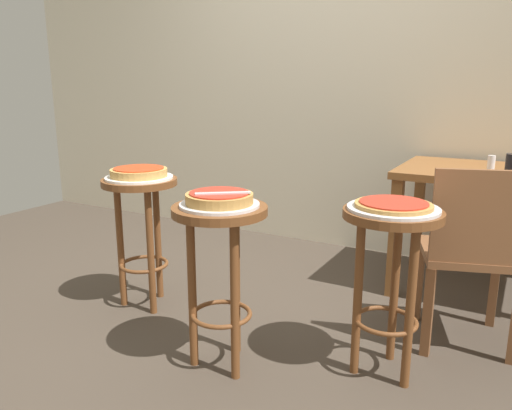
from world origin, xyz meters
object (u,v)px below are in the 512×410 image
object	(u,v)px
wooden_chair	(472,251)
serving_plate_middle	(393,208)
stool_leftside	(141,213)
serving_plate_leftside	(139,178)
pizza_leftside	(139,172)
dining_table	(499,189)
pizza_server_knife	(223,193)
condiment_shaker	(491,163)
stool_middle	(390,254)
pizza_middle	(394,204)
stool_foreground	(220,249)
serving_plate_foreground	(220,205)
pizza_foreground	(219,198)

from	to	relation	value
wooden_chair	serving_plate_middle	bearing A→B (deg)	-123.99
stool_leftside	serving_plate_leftside	bearing A→B (deg)	180.00
serving_plate_middle	pizza_leftside	size ratio (longest dim) A/B	1.22
dining_table	pizza_server_knife	bearing A→B (deg)	-122.72
dining_table	condiment_shaker	size ratio (longest dim) A/B	12.62
serving_plate_middle	serving_plate_leftside	world-z (taller)	same
serving_plate_middle	pizza_server_knife	xyz separation A→B (m)	(-0.60, -0.30, 0.06)
stool_leftside	condiment_shaker	world-z (taller)	condiment_shaker
stool_middle	pizza_server_knife	xyz separation A→B (m)	(-0.60, -0.30, 0.24)
stool_leftside	wooden_chair	bearing A→B (deg)	13.15
pizza_leftside	condiment_shaker	world-z (taller)	condiment_shaker
pizza_middle	pizza_leftside	world-z (taller)	pizza_leftside
pizza_middle	dining_table	world-z (taller)	pizza_middle
dining_table	wooden_chair	size ratio (longest dim) A/B	1.26
stool_foreground	condiment_shaker	world-z (taller)	condiment_shaker
stool_leftside	serving_plate_leftside	xyz separation A→B (m)	(-0.00, 0.00, 0.19)
serving_plate_foreground	wooden_chair	bearing A→B (deg)	37.00
pizza_leftside	condiment_shaker	size ratio (longest dim) A/B	3.46
serving_plate_leftside	condiment_shaker	distance (m)	1.90
stool_leftside	wooden_chair	distance (m)	1.63
stool_middle	dining_table	xyz separation A→B (m)	(0.31, 1.12, 0.09)
pizza_middle	wooden_chair	distance (m)	0.54
serving_plate_foreground	pizza_foreground	size ratio (longest dim) A/B	1.19
dining_table	condiment_shaker	distance (m)	0.17
stool_leftside	dining_table	distance (m)	1.98
pizza_leftside	dining_table	world-z (taller)	pizza_leftside
stool_foreground	pizza_middle	xyz separation A→B (m)	(0.63, 0.28, 0.21)
stool_foreground	condiment_shaker	distance (m)	1.64
stool_foreground	stool_leftside	world-z (taller)	same
dining_table	wooden_chair	bearing A→B (deg)	-93.92
pizza_server_knife	wooden_chair	bearing A→B (deg)	1.84
pizza_foreground	stool_leftside	size ratio (longest dim) A/B	0.39
serving_plate_foreground	serving_plate_leftside	size ratio (longest dim) A/B	0.93
serving_plate_foreground	condiment_shaker	world-z (taller)	condiment_shaker
pizza_server_knife	stool_foreground	bearing A→B (deg)	109.39
stool_foreground	serving_plate_foreground	world-z (taller)	serving_plate_foreground
stool_leftside	dining_table	bearing A→B (deg)	33.83
wooden_chair	pizza_server_knife	distance (m)	1.15
pizza_foreground	wooden_chair	size ratio (longest dim) A/B	0.32
stool_leftside	pizza_server_knife	distance (m)	0.83
pizza_foreground	stool_middle	size ratio (longest dim) A/B	0.39
serving_plate_foreground	serving_plate_middle	size ratio (longest dim) A/B	0.90
stool_leftside	stool_middle	bearing A→B (deg)	-0.91
pizza_middle	stool_leftside	distance (m)	1.34
stool_middle	stool_foreground	bearing A→B (deg)	-155.97
stool_foreground	serving_plate_middle	xyz separation A→B (m)	(0.63, 0.28, 0.19)
condiment_shaker	stool_foreground	bearing A→B (deg)	-123.29
serving_plate_middle	pizza_server_knife	world-z (taller)	pizza_server_knife
stool_foreground	pizza_server_knife	size ratio (longest dim) A/B	3.22
stool_foreground	pizza_server_knife	xyz separation A→B (m)	(0.03, -0.02, 0.24)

